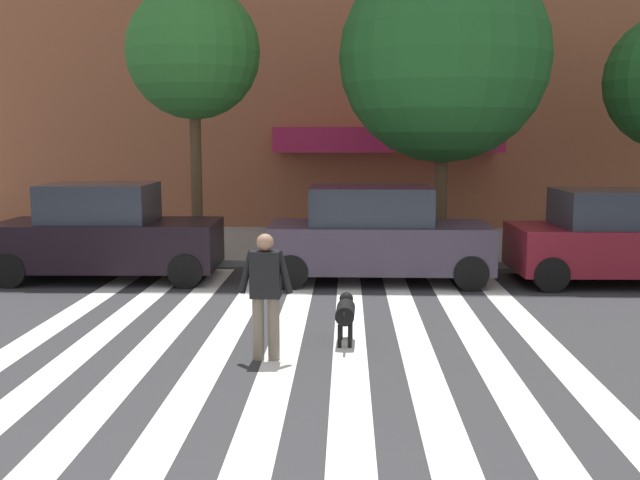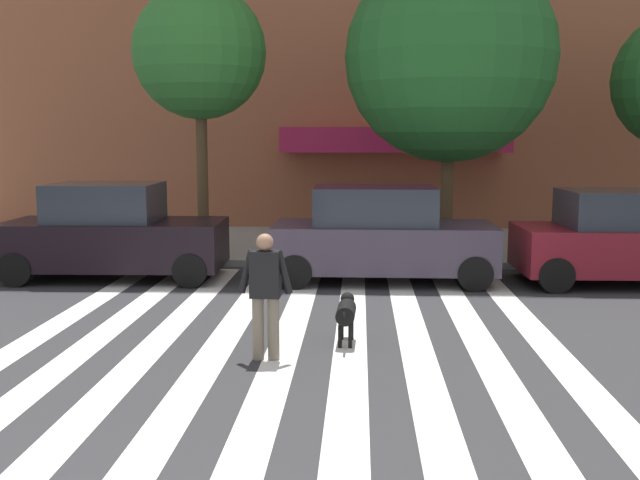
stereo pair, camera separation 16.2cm
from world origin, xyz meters
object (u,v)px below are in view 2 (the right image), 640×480
object	(u,v)px
street_tree_nearest	(200,53)
pedestrian_dog_walker	(265,289)
parked_car_behind_first	(113,234)
dog_on_leash	(346,312)
street_tree_middle	(450,57)
parked_car_third_in_line	(381,236)

from	to	relation	value
street_tree_nearest	pedestrian_dog_walker	size ratio (longest dim) A/B	3.74
parked_car_behind_first	street_tree_nearest	distance (m)	4.82
pedestrian_dog_walker	dog_on_leash	bearing A→B (deg)	39.17
street_tree_nearest	pedestrian_dog_walker	bearing A→B (deg)	-72.53
street_tree_middle	pedestrian_dog_walker	size ratio (longest dim) A/B	4.13
street_tree_nearest	pedestrian_dog_walker	world-z (taller)	street_tree_nearest
street_tree_middle	dog_on_leash	world-z (taller)	street_tree_middle
parked_car_third_in_line	parked_car_behind_first	bearing A→B (deg)	-179.99
street_tree_middle	pedestrian_dog_walker	bearing A→B (deg)	-112.45
parked_car_behind_first	pedestrian_dog_walker	size ratio (longest dim) A/B	2.66
parked_car_behind_first	street_tree_nearest	size ratio (longest dim) A/B	0.71
parked_car_third_in_line	street_tree_nearest	xyz separation A→B (m)	(-4.10, 2.64, 3.83)
parked_car_behind_first	street_tree_nearest	xyz separation A→B (m)	(1.27, 2.64, 3.83)
street_tree_middle	street_tree_nearest	bearing A→B (deg)	177.55
street_tree_nearest	dog_on_leash	bearing A→B (deg)	-63.64
parked_car_behind_first	pedestrian_dog_walker	world-z (taller)	parked_car_behind_first
parked_car_third_in_line	dog_on_leash	distance (m)	4.49
pedestrian_dog_walker	street_tree_nearest	bearing A→B (deg)	107.47
parked_car_behind_first	pedestrian_dog_walker	distance (m)	6.46
parked_car_third_in_line	pedestrian_dog_walker	bearing A→B (deg)	-107.05
parked_car_third_in_line	dog_on_leash	xyz separation A→B (m)	(-0.60, -4.43, -0.46)
pedestrian_dog_walker	street_tree_middle	bearing A→B (deg)	67.55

